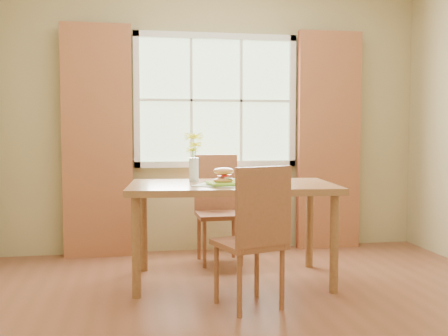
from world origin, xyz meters
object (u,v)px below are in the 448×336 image
chair_near (255,232)px  water_glass (269,177)px  flower_vase (194,152)px  croissant_sandwich (224,176)px  dining_table (232,194)px  chair_far (218,203)px

chair_near → water_glass: (0.24, 0.57, 0.31)m
flower_vase → croissant_sandwich: bearing=-60.6°
dining_table → water_glass: size_ratio=13.15×
chair_far → flower_vase: 0.74m
dining_table → flower_vase: size_ratio=4.15×
croissant_sandwich → flower_vase: size_ratio=0.42×
dining_table → croissant_sandwich: (-0.09, -0.13, 0.16)m
chair_far → flower_vase: (-0.28, -0.48, 0.49)m
chair_far → croissant_sandwich: size_ratio=5.81×
dining_table → water_glass: (0.27, -0.13, 0.14)m
flower_vase → chair_near: bearing=-71.6°
water_glass → flower_vase: flower_vase is taller
flower_vase → dining_table: bearing=-37.2°
chair_near → croissant_sandwich: chair_near is taller
chair_far → flower_vase: bearing=-121.3°
dining_table → chair_far: size_ratio=1.72×
croissant_sandwich → water_glass: 0.35m
dining_table → chair_far: bearing=95.2°
water_glass → flower_vase: (-0.54, 0.35, 0.18)m
dining_table → croissant_sandwich: bearing=-119.2°
croissant_sandwich → water_glass: (0.35, -0.01, -0.02)m
dining_table → chair_far: chair_far is taller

